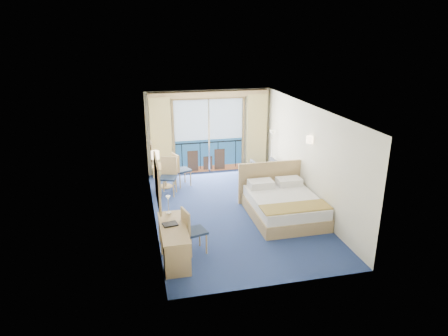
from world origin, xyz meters
TOP-DOWN VIEW (x-y plane):
  - floor at (0.00, 0.00)m, footprint 6.50×6.50m
  - room_walls at (0.00, 0.00)m, footprint 4.04×6.54m
  - balcony_door at (-0.01, 3.22)m, footprint 2.36×0.03m
  - curtain_left at (-1.55, 3.07)m, footprint 0.65×0.22m
  - curtain_right at (1.55, 3.07)m, footprint 0.65×0.22m
  - pelmet at (0.00, 3.10)m, footprint 3.80×0.25m
  - mirror at (-1.97, -1.50)m, footprint 0.05×1.25m
  - wall_print at (-1.97, 0.45)m, footprint 0.04×0.42m
  - sconce_left at (-1.94, -0.60)m, footprint 0.18×0.18m
  - sconce_right at (1.94, -0.15)m, footprint 0.18×0.18m
  - bed at (1.16, -0.55)m, footprint 1.80×2.14m
  - nightstand at (1.76, 0.83)m, footprint 0.44×0.42m
  - phone at (1.80, 0.85)m, footprint 0.18×0.14m
  - armchair at (1.51, 1.89)m, footprint 0.82×0.83m
  - floor_lamp at (1.86, 2.36)m, footprint 0.21×0.21m
  - desk at (-1.73, -2.29)m, footprint 0.52×1.52m
  - desk_chair at (-1.35, -1.77)m, footprint 0.53×0.53m
  - folder at (-1.78, -1.80)m, footprint 0.33×0.27m
  - desk_lamp at (-1.76, -1.28)m, footprint 0.11×0.11m
  - round_table at (-1.55, 2.14)m, footprint 0.74×0.74m
  - table_chair_a at (-1.12, 2.11)m, footprint 0.58×0.57m
  - table_chair_b at (-1.49, 1.61)m, footprint 0.57×0.58m

SIDE VIEW (x-z plane):
  - floor at x=0.00m, z-range 0.00..0.00m
  - nightstand at x=1.76m, z-range 0.00..0.57m
  - bed at x=1.16m, z-range -0.25..0.88m
  - armchair at x=1.51m, z-range 0.00..0.69m
  - desk at x=-1.73m, z-range 0.04..0.75m
  - round_table at x=-1.55m, z-range 0.17..0.84m
  - desk_chair at x=-1.35m, z-range 0.06..1.07m
  - table_chair_a at x=-1.12m, z-range 0.07..1.09m
  - table_chair_b at x=-1.49m, z-range 0.07..1.13m
  - phone at x=1.80m, z-range 0.57..0.65m
  - folder at x=-1.78m, z-range 0.71..0.74m
  - desk_lamp at x=-1.76m, z-range 0.81..1.21m
  - floor_lamp at x=1.86m, z-range 0.39..1.89m
  - balcony_door at x=-0.01m, z-range -0.12..2.40m
  - curtain_left at x=-1.55m, z-range 0.00..2.55m
  - curtain_right at x=1.55m, z-range 0.00..2.55m
  - mirror at x=-1.97m, z-range 1.08..2.03m
  - wall_print at x=-1.97m, z-range 1.34..1.86m
  - room_walls at x=0.00m, z-range 0.42..3.14m
  - sconce_left at x=-1.94m, z-range 1.76..1.94m
  - sconce_right at x=1.94m, z-range 1.76..1.94m
  - pelmet at x=0.00m, z-range 2.49..2.67m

